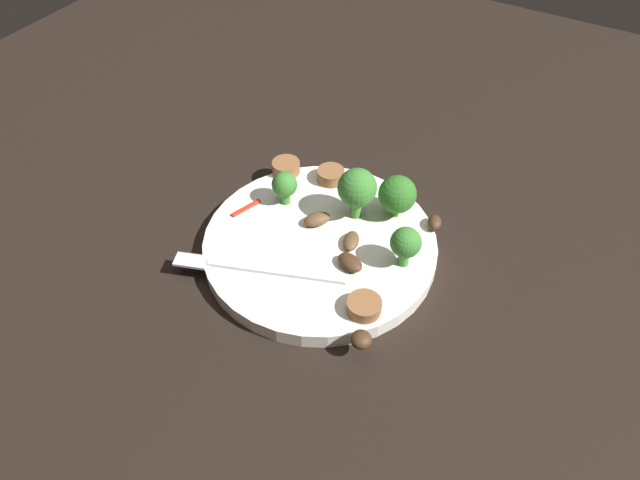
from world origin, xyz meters
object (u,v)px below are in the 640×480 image
Objects in this scene: fork at (246,268)px; sausage_slice_1 at (286,167)px; broccoli_floret_0 at (406,244)px; sausage_slice_2 at (331,175)px; broccoli_floret_2 at (285,185)px; broccoli_floret_3 at (357,189)px; mushroom_2 at (434,222)px; mushroom_1 at (350,262)px; mushroom_3 at (317,219)px; sausage_slice_0 at (364,306)px; pepper_strip_1 at (246,208)px; broccoli_floret_1 at (397,195)px; mushroom_4 at (351,241)px; mushroom_0 at (358,184)px; plate at (320,246)px; mushroom_5 at (361,339)px.

fork is 0.16m from sausage_slice_1.
fork is at bearing 33.39° from broccoli_floret_0.
broccoli_floret_2 is at bearing 66.83° from sausage_slice_2.
broccoli_floret_3 reaches higher than mushroom_2.
mushroom_2 is (-0.05, -0.10, 0.00)m from mushroom_1.
fork is 0.16m from broccoli_floret_0.
broccoli_floret_2 is at bearing -6.66° from broccoli_floret_0.
sausage_slice_0 is at bearing 141.18° from mushroom_3.
pepper_strip_1 is at bearing 46.90° from broccoli_floret_2.
broccoli_floret_0 reaches higher than sausage_slice_1.
mushroom_4 is at bearing 72.23° from broccoli_floret_1.
mushroom_1 is at bearing 127.91° from sausage_slice_2.
sausage_slice_0 is 1.05× the size of sausage_slice_2.
mushroom_4 is at bearing 2.93° from broccoli_floret_0.
broccoli_floret_0 reaches higher than sausage_slice_2.
mushroom_4 is (-0.04, 0.09, 0.00)m from mushroom_0.
plate is 8.79× the size of mushroom_4.
broccoli_floret_1 is 1.54× the size of sausage_slice_1.
sausage_slice_0 is at bearing 131.77° from mushroom_1.
mushroom_4 is at bearing -160.05° from plate.
plate is 12.33× the size of mushroom_5.
pepper_strip_1 is (0.19, 0.02, -0.03)m from broccoli_floret_0.
broccoli_floret_0 reaches higher than fork.
sausage_slice_2 reaches higher than fork.
mushroom_5 is (-0.14, 0.19, -0.00)m from sausage_slice_2.
mushroom_4 is (-0.05, 0.01, -0.00)m from mushroom_3.
sausage_slice_1 is 0.08m from pepper_strip_1.
broccoli_floret_2 is 0.18m from sausage_slice_0.
mushroom_1 is at bearing 155.90° from broccoli_floret_2.
plate is at bearing 55.57° from broccoli_floret_1.
sausage_slice_0 reaches higher than fork.
broccoli_floret_3 is at bearing -154.17° from pepper_strip_1.
broccoli_floret_1 is 0.14m from sausage_slice_0.
mushroom_1 is 1.46× the size of mushroom_5.
mushroom_0 is 0.09m from mushroom_4.
mushroom_5 is at bearing 136.16° from plate.
mushroom_4 is at bearing -174.45° from pepper_strip_1.
sausage_slice_1 is (0.03, -0.05, -0.02)m from broccoli_floret_2.
sausage_slice_0 is at bearing 103.11° from broccoli_floret_1.
broccoli_floret_3 is 0.13m from pepper_strip_1.
broccoli_floret_1 is 1.59× the size of sausage_slice_2.
fork is 4.27× the size of broccoli_floret_2.
broccoli_floret_3 is 1.64× the size of pepper_strip_1.
mushroom_1 is 1.04× the size of mushroom_4.
mushroom_3 is (0.07, 0.06, -0.02)m from broccoli_floret_1.
broccoli_floret_2 is 1.19× the size of sausage_slice_0.
broccoli_floret_1 is at bearing -94.16° from mushroom_1.
mushroom_4 is (-0.08, -0.09, 0.00)m from fork.
mushroom_1 is at bearing -48.23° from sausage_slice_0.
plate is 8.47× the size of mushroom_1.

